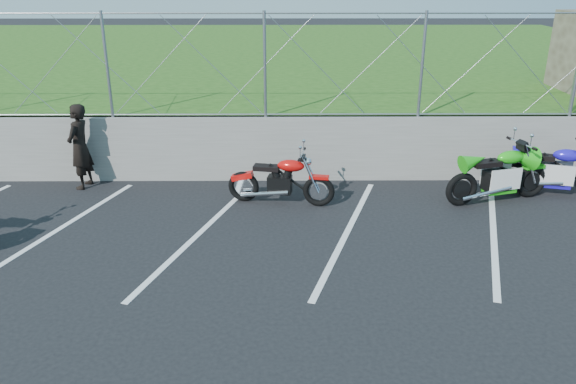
{
  "coord_description": "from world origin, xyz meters",
  "views": [
    {
      "loc": [
        1.36,
        -7.31,
        3.98
      ],
      "look_at": [
        1.42,
        1.3,
        0.58
      ],
      "focal_mm": 35.0,
      "sensor_mm": 36.0,
      "label": 1
    }
  ],
  "objects_px": {
    "sportbike_blue": "(555,172)",
    "sportbike_green": "(500,177)",
    "naked_orange": "(282,182)",
    "person_standing": "(80,147)"
  },
  "relations": [
    {
      "from": "sportbike_green",
      "to": "sportbike_blue",
      "type": "xyz_separation_m",
      "value": [
        1.16,
        0.31,
        -0.02
      ]
    },
    {
      "from": "naked_orange",
      "to": "sportbike_green",
      "type": "height_order",
      "value": "sportbike_green"
    },
    {
      "from": "sportbike_blue",
      "to": "sportbike_green",
      "type": "bearing_deg",
      "value": -149.16
    },
    {
      "from": "sportbike_green",
      "to": "person_standing",
      "type": "xyz_separation_m",
      "value": [
        -7.87,
        0.78,
        0.36
      ]
    },
    {
      "from": "sportbike_green",
      "to": "sportbike_blue",
      "type": "height_order",
      "value": "sportbike_green"
    },
    {
      "from": "sportbike_green",
      "to": "person_standing",
      "type": "relative_size",
      "value": 1.25
    },
    {
      "from": "sportbike_blue",
      "to": "naked_orange",
      "type": "bearing_deg",
      "value": -159.72
    },
    {
      "from": "naked_orange",
      "to": "person_standing",
      "type": "height_order",
      "value": "person_standing"
    },
    {
      "from": "sportbike_blue",
      "to": "person_standing",
      "type": "xyz_separation_m",
      "value": [
        -9.03,
        0.47,
        0.38
      ]
    },
    {
      "from": "sportbike_green",
      "to": "sportbike_blue",
      "type": "distance_m",
      "value": 1.2
    }
  ]
}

